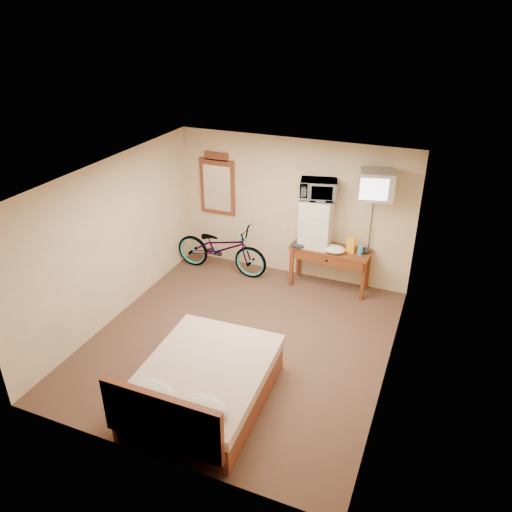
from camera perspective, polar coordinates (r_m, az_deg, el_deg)
name	(u,v)px	position (r m, az deg, el deg)	size (l,w,h in m)	color
room	(239,266)	(6.82, -1.92, -1.19)	(4.60, 4.64, 2.50)	#4C3126
desk	(330,255)	(8.57, 8.44, 0.07)	(1.37, 0.59, 0.75)	brown
mini_fridge	(316,222)	(8.46, 6.92, 3.83)	(0.53, 0.52, 0.84)	silver
microwave	(318,190)	(8.25, 7.15, 7.55)	(0.59, 0.40, 0.33)	silver
snack_bag	(351,245)	(8.41, 10.80, 1.24)	(0.13, 0.08, 0.27)	#F7A115
blue_cup	(360,250)	(8.39, 11.82, 0.62)	(0.08, 0.08, 0.15)	#3C90CE
cloth_cream	(334,249)	(8.39, 8.94, 0.77)	(0.38, 0.29, 0.12)	silver
cloth_dark_a	(299,245)	(8.49, 4.89, 1.28)	(0.27, 0.20, 0.10)	black
cloth_dark_b	(365,250)	(8.49, 12.30, 0.67)	(0.20, 0.16, 0.09)	black
crt_television	(377,185)	(7.97, 13.62, 7.88)	(0.60, 0.65, 0.45)	black
wall_mirror	(217,185)	(9.18, -4.44, 8.12)	(0.68, 0.04, 1.16)	brown
bicycle	(221,248)	(9.12, -4.00, 0.93)	(0.63, 1.79, 0.94)	black
bed	(202,386)	(6.32, -6.20, -14.55)	(1.55, 2.00, 0.90)	brown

